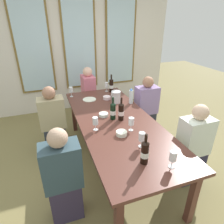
{
  "coord_description": "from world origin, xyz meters",
  "views": [
    {
      "loc": [
        -0.83,
        -2.18,
        2.0
      ],
      "look_at": [
        0.0,
        0.15,
        0.79
      ],
      "focal_mm": 31.17,
      "sensor_mm": 36.0,
      "label": 1
    }
  ],
  "objects_px": {
    "white_plate_0": "(89,99)",
    "tasting_bowl_2": "(107,98)",
    "metal_pitcher": "(116,97)",
    "seated_person_3": "(193,147)",
    "wine_glass_0": "(71,90)",
    "wine_glass_2": "(106,85)",
    "wine_glass_3": "(95,122)",
    "tasting_bowl_0": "(104,115)",
    "wine_bottle_1": "(145,152)",
    "wine_bottle_0": "(113,111)",
    "dining_table": "(116,124)",
    "wine_glass_5": "(173,157)",
    "seated_person_4": "(89,95)",
    "wine_bottle_2": "(111,85)",
    "wine_glass_1": "(142,137)",
    "seated_person_0": "(53,122)",
    "wine_glass_4": "(131,122)",
    "tasting_bowl_1": "(122,133)",
    "tasting_bowl_3": "(115,94)",
    "wine_bottle_3": "(121,111)",
    "water_bottle": "(131,97)",
    "seated_person_2": "(63,178)",
    "seated_person_1": "(146,108)"
  },
  "relations": [
    {
      "from": "wine_bottle_1",
      "to": "wine_bottle_0",
      "type": "bearing_deg",
      "value": 88.49
    },
    {
      "from": "wine_bottle_2",
      "to": "wine_glass_1",
      "type": "bearing_deg",
      "value": -98.84
    },
    {
      "from": "wine_bottle_3",
      "to": "wine_glass_0",
      "type": "xyz_separation_m",
      "value": [
        -0.5,
        1.09,
        -0.01
      ]
    },
    {
      "from": "wine_bottle_1",
      "to": "tasting_bowl_1",
      "type": "distance_m",
      "value": 0.53
    },
    {
      "from": "tasting_bowl_1",
      "to": "wine_glass_4",
      "type": "bearing_deg",
      "value": 22.43
    },
    {
      "from": "tasting_bowl_1",
      "to": "wine_bottle_0",
      "type": "bearing_deg",
      "value": 83.97
    },
    {
      "from": "wine_glass_0",
      "to": "seated_person_4",
      "type": "distance_m",
      "value": 0.75
    },
    {
      "from": "wine_glass_4",
      "to": "wine_glass_2",
      "type": "bearing_deg",
      "value": 83.7
    },
    {
      "from": "seated_person_4",
      "to": "wine_bottle_1",
      "type": "bearing_deg",
      "value": -91.15
    },
    {
      "from": "wine_glass_2",
      "to": "seated_person_3",
      "type": "distance_m",
      "value": 1.87
    },
    {
      "from": "seated_person_3",
      "to": "seated_person_4",
      "type": "distance_m",
      "value": 2.37
    },
    {
      "from": "metal_pitcher",
      "to": "tasting_bowl_1",
      "type": "relative_size",
      "value": 1.46
    },
    {
      "from": "wine_bottle_0",
      "to": "seated_person_1",
      "type": "bearing_deg",
      "value": 33.25
    },
    {
      "from": "wine_bottle_0",
      "to": "water_bottle",
      "type": "distance_m",
      "value": 0.61
    },
    {
      "from": "water_bottle",
      "to": "seated_person_3",
      "type": "distance_m",
      "value": 1.19
    },
    {
      "from": "seated_person_0",
      "to": "seated_person_2",
      "type": "distance_m",
      "value": 1.24
    },
    {
      "from": "water_bottle",
      "to": "wine_glass_5",
      "type": "height_order",
      "value": "water_bottle"
    },
    {
      "from": "wine_bottle_0",
      "to": "wine_bottle_1",
      "type": "xyz_separation_m",
      "value": [
        -0.02,
        -0.94,
        0.0
      ]
    },
    {
      "from": "tasting_bowl_0",
      "to": "water_bottle",
      "type": "height_order",
      "value": "water_bottle"
    },
    {
      "from": "metal_pitcher",
      "to": "seated_person_3",
      "type": "distance_m",
      "value": 1.37
    },
    {
      "from": "tasting_bowl_0",
      "to": "wine_glass_2",
      "type": "relative_size",
      "value": 0.76
    },
    {
      "from": "wine_glass_0",
      "to": "wine_glass_2",
      "type": "bearing_deg",
      "value": 4.11
    },
    {
      "from": "wine_bottle_0",
      "to": "tasting_bowl_0",
      "type": "height_order",
      "value": "wine_bottle_0"
    },
    {
      "from": "water_bottle",
      "to": "wine_glass_0",
      "type": "xyz_separation_m",
      "value": [
        -0.86,
        0.62,
        0.0
      ]
    },
    {
      "from": "tasting_bowl_2",
      "to": "wine_glass_1",
      "type": "height_order",
      "value": "wine_glass_1"
    },
    {
      "from": "dining_table",
      "to": "seated_person_4",
      "type": "xyz_separation_m",
      "value": [
        0.0,
        1.6,
        -0.15
      ]
    },
    {
      "from": "white_plate_0",
      "to": "wine_glass_5",
      "type": "bearing_deg",
      "value": -79.95
    },
    {
      "from": "wine_bottle_2",
      "to": "wine_glass_5",
      "type": "xyz_separation_m",
      "value": [
        -0.15,
        -2.09,
        -0.01
      ]
    },
    {
      "from": "tasting_bowl_2",
      "to": "seated_person_0",
      "type": "bearing_deg",
      "value": -171.86
    },
    {
      "from": "wine_bottle_3",
      "to": "seated_person_4",
      "type": "relative_size",
      "value": 0.29
    },
    {
      "from": "wine_bottle_2",
      "to": "wine_glass_0",
      "type": "distance_m",
      "value": 0.74
    },
    {
      "from": "seated_person_2",
      "to": "tasting_bowl_1",
      "type": "bearing_deg",
      "value": 18.22
    },
    {
      "from": "tasting_bowl_1",
      "to": "seated_person_3",
      "type": "height_order",
      "value": "seated_person_3"
    },
    {
      "from": "dining_table",
      "to": "wine_glass_5",
      "type": "distance_m",
      "value": 1.07
    },
    {
      "from": "tasting_bowl_3",
      "to": "wine_bottle_3",
      "type": "bearing_deg",
      "value": -104.84
    },
    {
      "from": "wine_glass_0",
      "to": "wine_glass_3",
      "type": "distance_m",
      "value": 1.23
    },
    {
      "from": "wine_glass_0",
      "to": "wine_glass_4",
      "type": "distance_m",
      "value": 1.48
    },
    {
      "from": "white_plate_0",
      "to": "tasting_bowl_2",
      "type": "xyz_separation_m",
      "value": [
        0.29,
        -0.07,
        0.02
      ]
    },
    {
      "from": "tasting_bowl_2",
      "to": "wine_glass_2",
      "type": "height_order",
      "value": "wine_glass_2"
    },
    {
      "from": "metal_pitcher",
      "to": "wine_glass_0",
      "type": "xyz_separation_m",
      "value": [
        -0.64,
        0.51,
        0.02
      ]
    },
    {
      "from": "wine_bottle_3",
      "to": "seated_person_0",
      "type": "relative_size",
      "value": 0.29
    },
    {
      "from": "seated_person_0",
      "to": "wine_bottle_0",
      "type": "bearing_deg",
      "value": -36.49
    },
    {
      "from": "seated_person_0",
      "to": "tasting_bowl_3",
      "type": "bearing_deg",
      "value": 11.63
    },
    {
      "from": "wine_glass_0",
      "to": "seated_person_2",
      "type": "xyz_separation_m",
      "value": [
        -0.38,
        -1.69,
        -0.33
      ]
    },
    {
      "from": "water_bottle",
      "to": "seated_person_3",
      "type": "bearing_deg",
      "value": -71.09
    },
    {
      "from": "wine_glass_3",
      "to": "tasting_bowl_0",
      "type": "bearing_deg",
      "value": 57.63
    },
    {
      "from": "metal_pitcher",
      "to": "wine_bottle_0",
      "type": "distance_m",
      "value": 0.57
    },
    {
      "from": "water_bottle",
      "to": "wine_glass_1",
      "type": "distance_m",
      "value": 1.17
    },
    {
      "from": "dining_table",
      "to": "wine_glass_3",
      "type": "relative_size",
      "value": 14.32
    },
    {
      "from": "seated_person_4",
      "to": "metal_pitcher",
      "type": "bearing_deg",
      "value": -78.18
    }
  ]
}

